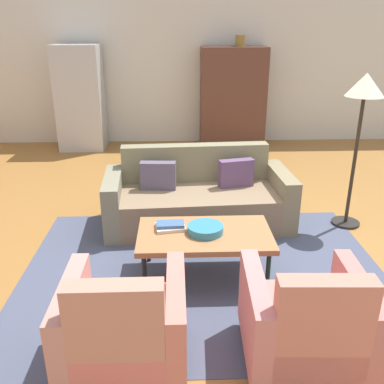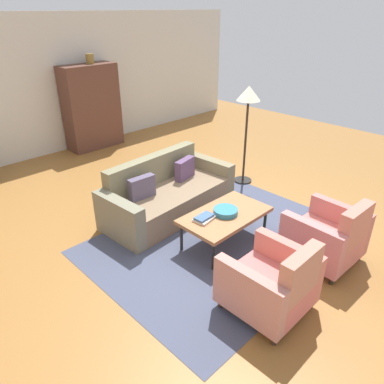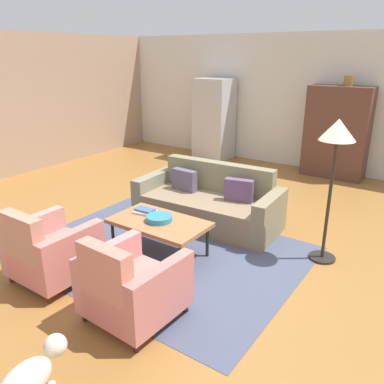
{
  "view_description": "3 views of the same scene",
  "coord_description": "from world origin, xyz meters",
  "views": [
    {
      "loc": [
        -0.59,
        -4.01,
        2.2
      ],
      "look_at": [
        -0.44,
        -0.16,
        0.66
      ],
      "focal_mm": 39.79,
      "sensor_mm": 36.0,
      "label": 1
    },
    {
      "loc": [
        -3.55,
        -3.24,
        2.88
      ],
      "look_at": [
        -0.35,
        -0.0,
        0.55
      ],
      "focal_mm": 34.06,
      "sensor_mm": 36.0,
      "label": 2
    },
    {
      "loc": [
        2.48,
        -3.99,
        2.39
      ],
      "look_at": [
        -0.23,
        -0.08,
        0.69
      ],
      "focal_mm": 36.5,
      "sensor_mm": 36.0,
      "label": 3
    }
  ],
  "objects": [
    {
      "name": "armchair_left",
      "position": [
        -0.95,
        -1.78,
        0.34
      ],
      "size": [
        0.8,
        0.8,
        0.88
      ],
      "rotation": [
        0.0,
        0.0,
        -0.0
      ],
      "color": "#382B1C",
      "rests_on": "ground"
    },
    {
      "name": "floor_lamp",
      "position": [
        1.38,
        0.42,
        1.44
      ],
      "size": [
        0.4,
        0.4,
        1.72
      ],
      "color": "black",
      "rests_on": "ground"
    },
    {
      "name": "vase_tall",
      "position": [
        0.57,
        3.96,
        1.9
      ],
      "size": [
        0.17,
        0.17,
        0.2
      ],
      "primitive_type": "cylinder",
      "color": "olive",
      "rests_on": "cabinet"
    },
    {
      "name": "armchair_right",
      "position": [
        0.25,
        -1.78,
        0.34
      ],
      "size": [
        0.83,
        0.83,
        0.88
      ],
      "rotation": [
        0.0,
        0.0,
        -0.04
      ],
      "color": "#2D2920",
      "rests_on": "ground"
    },
    {
      "name": "refrigerator",
      "position": [
        -2.32,
        3.86,
        0.93
      ],
      "size": [
        0.8,
        0.73,
        1.85
      ],
      "color": "#B7BABF",
      "rests_on": "ground"
    },
    {
      "name": "ground_plane",
      "position": [
        0.0,
        0.0,
        0.0
      ],
      "size": [
        11.96,
        11.96,
        0.0
      ],
      "primitive_type": "plane",
      "color": "#996630"
    },
    {
      "name": "wall_back",
      "position": [
        0.0,
        4.31,
        1.4
      ],
      "size": [
        9.96,
        0.12,
        2.8
      ],
      "primitive_type": "cube",
      "color": "silver",
      "rests_on": "ground"
    },
    {
      "name": "book_stack",
      "position": [
        -0.65,
        -0.53,
        0.48
      ],
      "size": [
        0.29,
        0.23,
        0.06
      ],
      "color": "beige",
      "rests_on": "coffee_table"
    },
    {
      "name": "area_rug",
      "position": [
        -0.35,
        -0.57,
        0.0
      ],
      "size": [
        3.4,
        2.6,
        0.01
      ],
      "primitive_type": "cube",
      "color": "#474E65",
      "rests_on": "ground"
    },
    {
      "name": "dog",
      "position": [
        0.4,
        -2.92,
        0.31
      ],
      "size": [
        0.3,
        0.71,
        0.48
      ],
      "rotation": [
        0.0,
        0.0,
        1.73
      ],
      "color": "beige",
      "rests_on": "ground"
    },
    {
      "name": "fruit_bowl",
      "position": [
        -0.34,
        -0.62,
        0.48
      ],
      "size": [
        0.32,
        0.32,
        0.07
      ],
      "primitive_type": "cylinder",
      "color": "teal",
      "rests_on": "coffee_table"
    },
    {
      "name": "cabinet",
      "position": [
        0.47,
        3.97,
        0.9
      ],
      "size": [
        1.2,
        0.51,
        1.8
      ],
      "color": "brown",
      "rests_on": "ground"
    },
    {
      "name": "couch",
      "position": [
        -0.35,
        0.57,
        0.29
      ],
      "size": [
        2.15,
        1.02,
        0.86
      ],
      "rotation": [
        0.0,
        0.0,
        3.2
      ],
      "color": "#846C52",
      "rests_on": "ground"
    },
    {
      "name": "coffee_table",
      "position": [
        -0.35,
        -0.62,
        0.41
      ],
      "size": [
        1.2,
        0.7,
        0.45
      ],
      "color": "#232527",
      "rests_on": "ground"
    }
  ]
}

